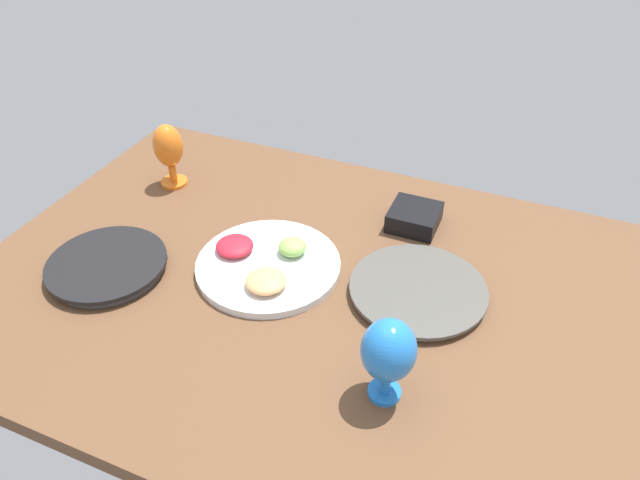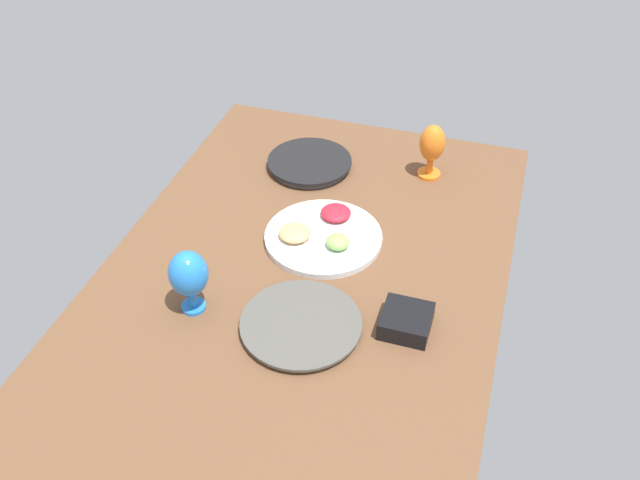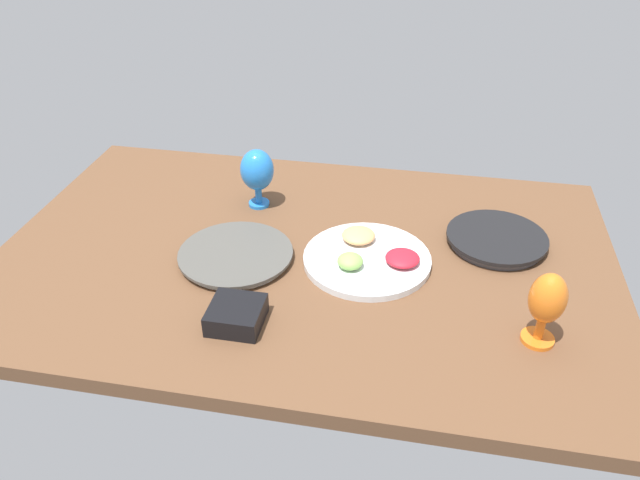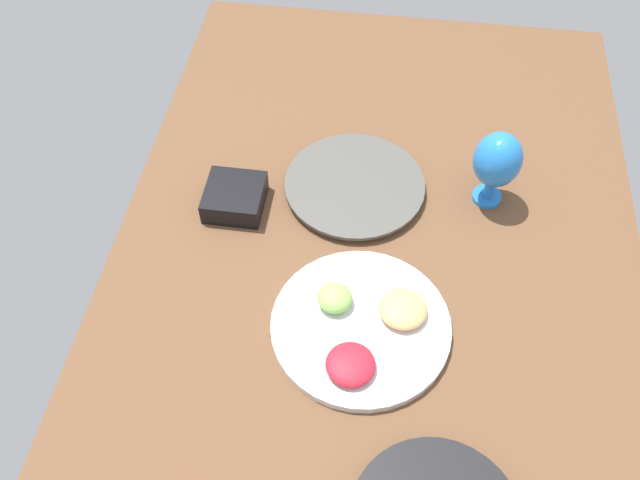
# 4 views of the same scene
# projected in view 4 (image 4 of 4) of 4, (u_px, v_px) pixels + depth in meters

# --- Properties ---
(ground_plane) EXTENTS (1.60, 1.04, 0.04)m
(ground_plane) POSITION_uv_depth(u_px,v_px,m) (375.00, 263.00, 1.35)
(ground_plane) COLOR brown
(dinner_plate_left) EXTENTS (0.29, 0.29, 0.02)m
(dinner_plate_left) POSITION_uv_depth(u_px,v_px,m) (355.00, 186.00, 1.43)
(dinner_plate_left) COLOR silver
(dinner_plate_left) RESTS_ON ground_plane
(fruit_platter) EXTENTS (0.33, 0.33, 0.05)m
(fruit_platter) POSITION_uv_depth(u_px,v_px,m) (363.00, 326.00, 1.22)
(fruit_platter) COLOR silver
(fruit_platter) RESTS_ON ground_plane
(hurricane_glass_blue) EXTENTS (0.10, 0.10, 0.18)m
(hurricane_glass_blue) POSITION_uv_depth(u_px,v_px,m) (498.00, 161.00, 1.34)
(hurricane_glass_blue) COLOR blue
(hurricane_glass_blue) RESTS_ON ground_plane
(square_bowl_black) EXTENTS (0.12, 0.12, 0.05)m
(square_bowl_black) POSITION_uv_depth(u_px,v_px,m) (235.00, 196.00, 1.39)
(square_bowl_black) COLOR black
(square_bowl_black) RESTS_ON ground_plane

